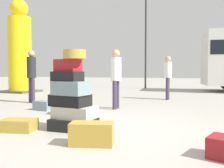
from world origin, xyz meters
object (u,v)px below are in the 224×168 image
Objects in this scene: person_bearded_onlooker at (116,74)px; suitcase_tower at (72,98)px; suitcase_tan_left_side at (18,125)px; yellow_dummy_statue at (20,51)px; suitcase_tan_foreground_near at (92,134)px; lamp_post at (146,21)px; suitcase_slate_right_side at (44,106)px; suitcase_charcoal_upright_blue at (66,109)px; person_tourist_with_camera at (168,74)px; person_passerby_in_red at (31,72)px.

suitcase_tower is at bearing 1.88° from person_bearded_onlooker.
suitcase_tan_left_side is 0.12× the size of yellow_dummy_statue.
suitcase_tan_foreground_near reaches higher than suitcase_tan_left_side.
suitcase_tower is 2.47× the size of suitcase_tan_left_side.
suitcase_tower reaches higher than suitcase_tan_left_side.
suitcase_tan_foreground_near is 0.13× the size of yellow_dummy_statue.
suitcase_tower is at bearing -82.71° from lamp_post.
suitcase_slate_right_side is 0.90× the size of suitcase_tan_left_side.
suitcase_charcoal_upright_blue is 10.84m from lamp_post.
yellow_dummy_statue is 0.72× the size of lamp_post.
suitcase_tan_foreground_near is 2.72m from suitcase_charcoal_upright_blue.
lamp_post is at bearing -161.16° from person_tourist_with_camera.
suitcase_charcoal_upright_blue is at bearing 113.17° from suitcase_tan_foreground_near.
suitcase_tan_left_side is 0.35× the size of person_bearded_onlooker.
person_bearded_onlooker reaches higher than suitcase_tower.
suitcase_tan_foreground_near is 10.36m from yellow_dummy_statue.
suitcase_tan_foreground_near is (2.64, -2.38, 0.04)m from suitcase_slate_right_side.
suitcase_tower is at bearing -14.51° from person_passerby_in_red.
suitcase_charcoal_upright_blue is 0.08× the size of lamp_post.
suitcase_slate_right_side is at bearing -92.58° from lamp_post.
person_passerby_in_red is at bearing 138.77° from suitcase_tower.
suitcase_charcoal_upright_blue is at bearing -39.83° from yellow_dummy_statue.
suitcase_tower is at bearing -11.09° from person_tourist_with_camera.
yellow_dummy_statue is at bearing 120.89° from suitcase_tan_foreground_near.
suitcase_tower is 0.22× the size of lamp_post.
lamp_post is at bearing 70.23° from suitcase_charcoal_upright_blue.
person_bearded_onlooker is at bearing -21.28° from person_tourist_with_camera.
suitcase_tower reaches higher than suitcase_charcoal_upright_blue.
person_passerby_in_red reaches higher than suitcase_tower.
lamp_post is (-2.30, 5.90, 3.24)m from person_tourist_with_camera.
person_tourist_with_camera is (1.65, 5.96, 0.87)m from suitcase_tan_left_side.
suitcase_tower is at bearing -34.53° from suitcase_slate_right_side.
yellow_dummy_statue is (-4.85, 4.51, 1.99)m from suitcase_slate_right_side.
lamp_post is at bearing 79.58° from suitcase_tan_left_side.
person_passerby_in_red is (-2.46, 3.31, 0.95)m from suitcase_tan_left_side.
suitcase_tan_left_side is (1.09, -2.13, -0.02)m from suitcase_slate_right_side.
person_passerby_in_red is 0.37× the size of yellow_dummy_statue.
person_passerby_in_red is (-2.27, 1.47, 0.93)m from suitcase_charcoal_upright_blue.
suitcase_tower is at bearing -42.52° from yellow_dummy_statue.
yellow_dummy_statue reaches higher than suitcase_tan_left_side.
suitcase_slate_right_side is 10.57m from lamp_post.
person_passerby_in_red is at bearing 124.63° from suitcase_charcoal_upright_blue.
person_bearded_onlooker is (0.66, 3.07, 0.88)m from suitcase_tan_left_side.
suitcase_charcoal_upright_blue is at bearing -10.81° from suitcase_slate_right_side.
lamp_post reaches higher than suitcase_tan_foreground_near.
person_tourist_with_camera reaches higher than suitcase_tower.
person_passerby_in_red reaches higher than suitcase_tan_foreground_near.
yellow_dummy_statue is (-3.48, 3.33, 1.06)m from person_passerby_in_red.
yellow_dummy_statue reaches higher than person_tourist_with_camera.
yellow_dummy_statue is at bearing 163.03° from person_passerby_in_red.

